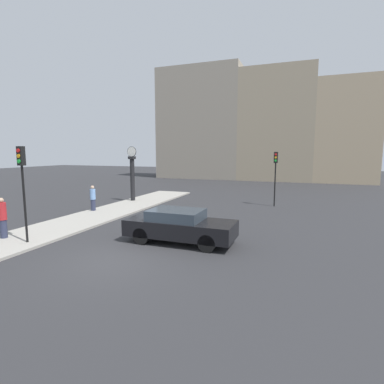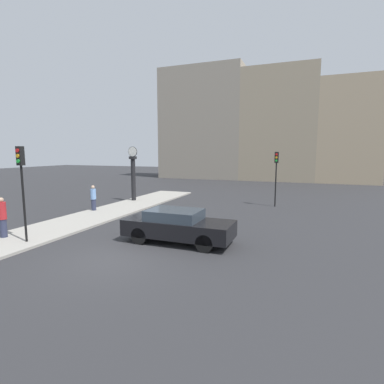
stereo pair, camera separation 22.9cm
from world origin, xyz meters
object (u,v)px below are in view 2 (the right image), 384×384
at_px(street_clock, 133,175).
at_px(pedestrian_blue_stripe, 93,198).
at_px(pedestrian_red_top, 2,217).
at_px(traffic_light_near, 22,174).
at_px(traffic_light_far, 276,168).
at_px(sedan_car, 178,225).

distance_m(street_clock, pedestrian_blue_stripe, 4.51).
relative_size(pedestrian_blue_stripe, pedestrian_red_top, 0.91).
xyz_separation_m(traffic_light_near, traffic_light_far, (8.67, 12.65, -0.18)).
distance_m(sedan_car, traffic_light_far, 10.75).
bearing_deg(traffic_light_far, street_clock, -169.91).
bearing_deg(street_clock, pedestrian_red_top, -89.04).
distance_m(sedan_car, traffic_light_near, 6.64).
relative_size(street_clock, pedestrian_blue_stripe, 2.57).
height_order(street_clock, pedestrian_blue_stripe, street_clock).
height_order(sedan_car, pedestrian_blue_stripe, pedestrian_blue_stripe).
bearing_deg(pedestrian_red_top, street_clock, 90.96).
xyz_separation_m(traffic_light_far, pedestrian_red_top, (-10.14, -12.55, -1.73)).
height_order(sedan_car, pedestrian_red_top, pedestrian_red_top).
distance_m(traffic_light_near, street_clock, 10.98).
height_order(traffic_light_near, street_clock, street_clock).
xyz_separation_m(sedan_car, traffic_light_near, (-5.75, -2.50, 2.17)).
bearing_deg(traffic_light_far, sedan_car, -106.01).
height_order(sedan_car, traffic_light_near, traffic_light_near).
xyz_separation_m(sedan_car, pedestrian_red_top, (-7.23, -2.39, 0.26)).
distance_m(pedestrian_blue_stripe, pedestrian_red_top, 6.37).
bearing_deg(street_clock, pedestrian_blue_stripe, -92.83).
bearing_deg(street_clock, traffic_light_near, -81.30).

